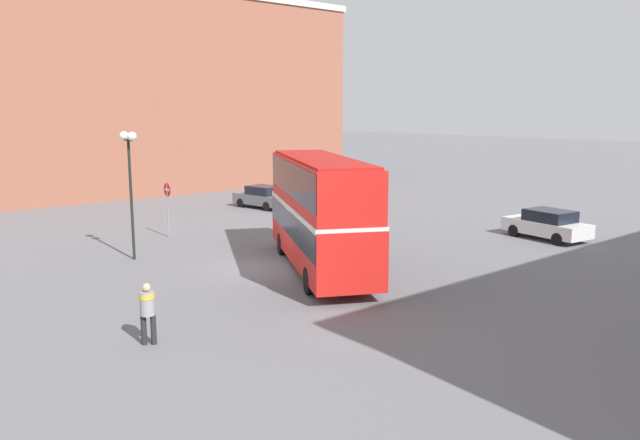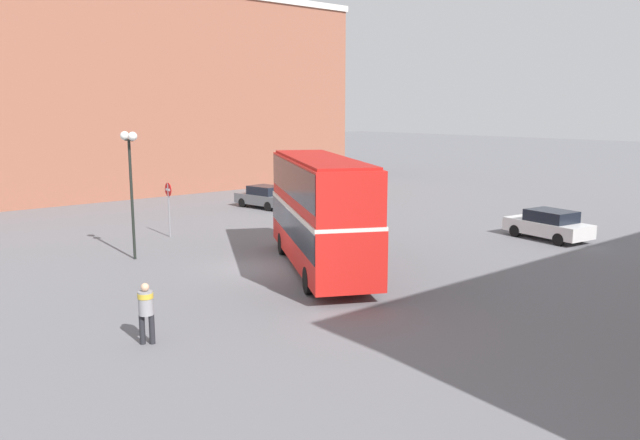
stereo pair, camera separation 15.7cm
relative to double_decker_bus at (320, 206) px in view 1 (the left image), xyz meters
The scene contains 8 objects.
ground_plane 3.73m from the double_decker_bus, 135.69° to the right, with size 240.00×240.00×0.00m, color slate.
building_row_left 29.86m from the double_decker_bus, behind, with size 9.51×38.12×15.69m.
double_decker_bus is the anchor object (origin of this frame).
pedestrian_foreground 9.69m from the double_decker_bus, 70.12° to the right, with size 0.60×0.60×1.76m.
parked_car_kerb_near 16.98m from the double_decker_bus, 153.07° to the left, with size 4.26×2.37×1.49m.
parked_car_kerb_far 13.20m from the double_decker_bus, 78.09° to the left, with size 4.43×2.36×1.51m.
street_lamp_twin_globe 8.52m from the double_decker_bus, 142.53° to the right, with size 1.22×0.38×5.57m.
no_entry_sign 10.29m from the double_decker_bus, behind, with size 0.69×0.08×2.81m.
Camera 1 is at (20.92, -14.15, 6.47)m, focal length 35.00 mm.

